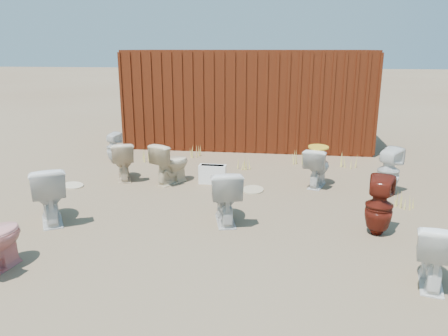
# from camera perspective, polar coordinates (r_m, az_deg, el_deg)

# --- Properties ---
(ground) EXTENTS (100.00, 100.00, 0.00)m
(ground) POSITION_cam_1_polar(r_m,az_deg,el_deg) (6.73, -0.73, -5.86)
(ground) COLOR brown
(ground) RESTS_ON ground
(shipping_container) EXTENTS (6.00, 2.40, 2.40)m
(shipping_container) POSITION_cam_1_polar(r_m,az_deg,el_deg) (11.51, 3.29, 9.18)
(shipping_container) COLOR #521B0D
(shipping_container) RESTS_ON ground
(toilet_front_a) EXTENTS (0.83, 0.95, 0.84)m
(toilet_front_a) POSITION_cam_1_polar(r_m,az_deg,el_deg) (6.75, -21.92, -3.18)
(toilet_front_a) COLOR white
(toilet_front_a) RESTS_ON ground
(toilet_front_c) EXTENTS (0.62, 0.87, 0.80)m
(toilet_front_c) POSITION_cam_1_polar(r_m,az_deg,el_deg) (6.27, 0.11, -3.63)
(toilet_front_c) COLOR silver
(toilet_front_c) RESTS_ON ground
(toilet_front_maroon) EXTENTS (0.46, 0.47, 0.81)m
(toilet_front_maroon) POSITION_cam_1_polar(r_m,az_deg,el_deg) (6.21, 19.60, -4.69)
(toilet_front_maroon) COLOR #5D190F
(toilet_front_maroon) RESTS_ON ground
(toilet_front_e) EXTENTS (0.55, 0.78, 0.73)m
(toilet_front_e) POSITION_cam_1_polar(r_m,az_deg,el_deg) (5.16, 25.72, -9.97)
(toilet_front_e) COLOR white
(toilet_front_e) RESTS_ON ground
(toilet_back_a) EXTENTS (0.39, 0.39, 0.66)m
(toilet_back_a) POSITION_cam_1_polar(r_m,az_deg,el_deg) (9.93, -14.24, 2.63)
(toilet_back_a) COLOR silver
(toilet_back_a) RESTS_ON ground
(toilet_back_beige_left) EXTENTS (0.66, 0.83, 0.74)m
(toilet_back_beige_left) POSITION_cam_1_polar(r_m,az_deg,el_deg) (8.53, -13.06, 0.94)
(toilet_back_beige_left) COLOR beige
(toilet_back_beige_left) RESTS_ON ground
(toilet_back_beige_right) EXTENTS (0.74, 0.86, 0.77)m
(toilet_back_beige_right) POSITION_cam_1_polar(r_m,az_deg,el_deg) (8.16, -6.93, 0.66)
(toilet_back_beige_right) COLOR beige
(toilet_back_beige_right) RESTS_ON ground
(toilet_back_yellowlid) EXTENTS (0.59, 0.79, 0.72)m
(toilet_back_yellowlid) POSITION_cam_1_polar(r_m,az_deg,el_deg) (8.09, 12.10, 0.12)
(toilet_back_yellowlid) COLOR silver
(toilet_back_yellowlid) RESTS_ON ground
(toilet_back_e) EXTENTS (0.53, 0.53, 0.82)m
(toilet_back_e) POSITION_cam_1_polar(r_m,az_deg,el_deg) (7.97, 20.69, -0.39)
(toilet_back_e) COLOR white
(toilet_back_e) RESTS_ON ground
(yellow_lid) EXTENTS (0.36, 0.45, 0.02)m
(yellow_lid) POSITION_cam_1_polar(r_m,az_deg,el_deg) (8.00, 12.25, 2.68)
(yellow_lid) COLOR gold
(yellow_lid) RESTS_ON toilet_back_yellowlid
(loose_tank) EXTENTS (0.50, 0.20, 0.35)m
(loose_tank) POSITION_cam_1_polar(r_m,az_deg,el_deg) (8.12, -1.50, -0.82)
(loose_tank) COLOR white
(loose_tank) RESTS_ON ground
(loose_lid_near) EXTENTS (0.40, 0.51, 0.02)m
(loose_lid_near) POSITION_cam_1_polar(r_m,az_deg,el_deg) (7.77, 3.79, -2.85)
(loose_lid_near) COLOR #C1B38C
(loose_lid_near) RESTS_ON ground
(loose_lid_far) EXTENTS (0.59, 0.58, 0.02)m
(loose_lid_far) POSITION_cam_1_polar(r_m,az_deg,el_deg) (8.46, -19.15, -2.17)
(loose_lid_far) COLOR beige
(loose_lid_far) RESTS_ON ground
(weed_clump_a) EXTENTS (0.36, 0.36, 0.30)m
(weed_clump_a) POSITION_cam_1_polar(r_m,az_deg,el_deg) (9.88, -9.86, 1.76)
(weed_clump_a) COLOR #CCBB51
(weed_clump_a) RESTS_ON ground
(weed_clump_b) EXTENTS (0.32, 0.32, 0.25)m
(weed_clump_b) POSITION_cam_1_polar(r_m,az_deg,el_deg) (9.17, 2.84, 0.73)
(weed_clump_b) COLOR #CCBB51
(weed_clump_b) RESTS_ON ground
(weed_clump_c) EXTENTS (0.36, 0.36, 0.31)m
(weed_clump_c) POSITION_cam_1_polar(r_m,az_deg,el_deg) (9.51, 15.95, 0.87)
(weed_clump_c) COLOR #CCBB51
(weed_clump_c) RESTS_ON ground
(weed_clump_d) EXTENTS (0.30, 0.30, 0.27)m
(weed_clump_d) POSITION_cam_1_polar(r_m,az_deg,el_deg) (10.19, -3.94, 2.27)
(weed_clump_d) COLOR #CCBB51
(weed_clump_d) RESTS_ON ground
(weed_clump_e) EXTENTS (0.34, 0.34, 0.29)m
(weed_clump_e) POSITION_cam_1_polar(r_m,az_deg,el_deg) (9.71, 9.82, 1.49)
(weed_clump_e) COLOR #CCBB51
(weed_clump_e) RESTS_ON ground
(weed_clump_f) EXTENTS (0.28, 0.28, 0.22)m
(weed_clump_f) POSITION_cam_1_polar(r_m,az_deg,el_deg) (7.46, 22.47, -4.02)
(weed_clump_f) COLOR #CCBB51
(weed_clump_f) RESTS_ON ground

